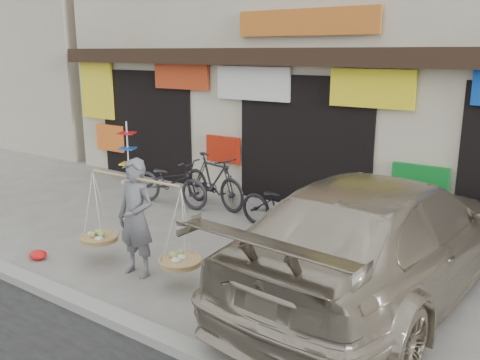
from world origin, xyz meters
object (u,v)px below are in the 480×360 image
Objects in this scene: bike_0 at (171,182)px; bike_2 at (283,206)px; street_vendor at (136,222)px; bike_1 at (214,181)px; suv at (383,236)px; display_rack at (128,158)px.

bike_0 is 2.73m from bike_2.
street_vendor reaches higher than bike_1.
bike_1 is (0.82, 0.41, 0.06)m from bike_0.
bike_1 is 1.05× the size of bike_2.
bike_1 is 1.95m from bike_2.
suv reaches higher than bike_2.
display_rack is (-4.13, 3.66, -0.19)m from street_vendor.
bike_1 reaches higher than bike_2.
display_rack is (-4.88, 0.83, 0.15)m from bike_2.
street_vendor is 3.47m from bike_0.
bike_0 is 5.25m from suv.
bike_0 is at bearing -20.73° from display_rack.
bike_0 is (-1.97, 2.84, -0.29)m from street_vendor.
bike_2 is 2.73m from suv.
display_rack reaches higher than bike_0.
display_rack is at bearing 94.91° from bike_1.
display_rack is (-2.98, 0.40, 0.05)m from bike_1.
street_vendor is at bearing 166.20° from bike_2.
bike_0 is at bearing 123.44° from street_vendor.
bike_1 is 0.32× the size of suv.
street_vendor is 2.95m from bike_2.
street_vendor reaches higher than bike_0.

